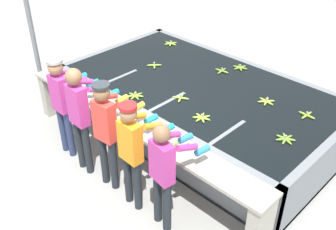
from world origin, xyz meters
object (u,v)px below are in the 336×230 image
worker_4 (164,168)px  worker_3 (133,147)px  banana_bunch_floating_2 (285,139)px  banana_bunch_floating_0 (266,101)px  banana_bunch_floating_9 (202,118)px  worker_0 (63,98)px  banana_bunch_floating_7 (181,98)px  worker_2 (107,126)px  banana_bunch_floating_5 (307,115)px  banana_bunch_floating_1 (171,43)px  banana_bunch_ledge_0 (172,146)px  banana_bunch_floating_6 (135,96)px  banana_bunch_floating_4 (222,71)px  banana_bunch_floating_3 (154,65)px  banana_bunch_floating_8 (240,67)px  worker_1 (80,111)px  knife_0 (103,103)px  support_post_left (30,20)px

worker_4 → worker_3: bearing=-177.6°
banana_bunch_floating_2 → banana_bunch_floating_0: bearing=137.4°
worker_3 → banana_bunch_floating_9: worker_3 is taller
worker_0 → banana_bunch_floating_7: size_ratio=6.36×
worker_2 → banana_bunch_floating_0: worker_2 is taller
worker_0 → banana_bunch_floating_5: 3.71m
worker_3 → banana_bunch_floating_9: 1.27m
banana_bunch_floating_1 → banana_bunch_ledge_0: 3.50m
banana_bunch_floating_1 → banana_bunch_floating_6: 2.24m
worker_4 → banana_bunch_floating_2: bearing=66.8°
banana_bunch_floating_4 → banana_bunch_floating_9: (0.74, -1.43, -0.00)m
banana_bunch_floating_3 → banana_bunch_floating_9: (1.78, -0.74, -0.00)m
worker_0 → banana_bunch_floating_8: (1.16, 3.02, -0.13)m
banana_bunch_floating_9 → banana_bunch_floating_1: bearing=143.4°
banana_bunch_floating_4 → banana_bunch_floating_6: same height
banana_bunch_floating_4 → worker_0: bearing=-110.7°
worker_2 → worker_3: (0.55, -0.02, -0.05)m
worker_1 → banana_bunch_floating_8: (0.61, 3.07, -0.16)m
banana_bunch_floating_5 → knife_0: bearing=-142.4°
banana_bunch_floating_7 → banana_bunch_floating_5: bearing=29.2°
banana_bunch_floating_4 → worker_1: bearing=-99.6°
banana_bunch_floating_9 → banana_bunch_floating_7: bearing=161.7°
worker_2 → worker_3: 0.56m
worker_0 → banana_bunch_floating_2: worker_0 is taller
worker_2 → banana_bunch_floating_2: worker_2 is taller
worker_2 → banana_bunch_floating_7: size_ratio=6.45×
worker_2 → banana_bunch_floating_9: (0.65, 1.25, -0.15)m
banana_bunch_floating_6 → support_post_left: support_post_left is taller
worker_3 → banana_bunch_floating_9: bearing=85.6°
worker_3 → banana_bunch_floating_9: (0.10, 1.27, -0.10)m
banana_bunch_floating_6 → knife_0: banana_bunch_floating_6 is taller
worker_3 → support_post_left: support_post_left is taller
banana_bunch_floating_3 → knife_0: banana_bunch_floating_3 is taller
knife_0 → banana_bunch_floating_5: bearing=37.6°
banana_bunch_floating_0 → banana_bunch_ledge_0: size_ratio=1.02×
banana_bunch_floating_6 → banana_bunch_floating_3: bearing=120.7°
banana_bunch_floating_1 → banana_bunch_floating_8: bearing=2.8°
worker_0 → banana_bunch_ledge_0: worker_0 is taller
worker_0 → banana_bunch_floating_7: bearing=51.9°
banana_bunch_floating_9 → banana_bunch_floating_4: bearing=117.3°
banana_bunch_floating_3 → banana_bunch_floating_5: (2.86, 0.41, 0.00)m
worker_2 → banana_bunch_floating_8: size_ratio=6.07×
worker_3 → support_post_left: (-3.63, 0.69, 0.61)m
worker_0 → worker_1: (0.55, -0.05, 0.03)m
worker_4 → worker_1: bearing=-178.2°
banana_bunch_floating_3 → support_post_left: size_ratio=0.07×
worker_1 → support_post_left: 2.68m
banana_bunch_floating_6 → knife_0: 0.53m
banana_bunch_floating_2 → banana_bunch_floating_8: size_ratio=1.00×
worker_1 → banana_bunch_floating_6: bearing=89.6°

